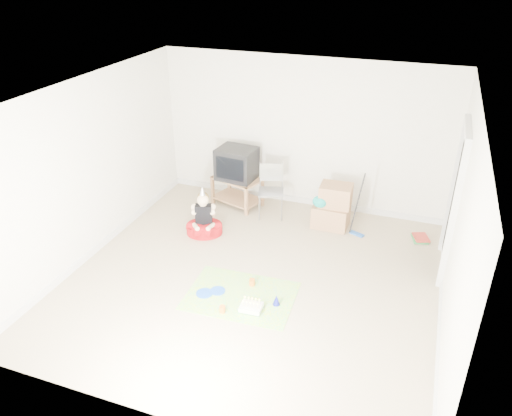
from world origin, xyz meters
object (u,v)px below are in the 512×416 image
(seated_woman, at_px, (204,223))
(birthday_cake, at_px, (251,308))
(folding_chair, at_px, (271,192))
(cardboard_boxes, at_px, (332,207))
(tv_stand, at_px, (237,189))
(crt_tv, at_px, (237,164))

(seated_woman, xyz_separation_m, birthday_cake, (1.38, -1.57, -0.14))
(folding_chair, height_order, birthday_cake, folding_chair)
(folding_chair, height_order, cardboard_boxes, folding_chair)
(tv_stand, height_order, folding_chair, folding_chair)
(folding_chair, bearing_deg, birthday_cake, -77.33)
(cardboard_boxes, relative_size, seated_woman, 0.88)
(crt_tv, xyz_separation_m, seated_woman, (-0.13, -1.13, -0.61))
(seated_woman, relative_size, birthday_cake, 2.89)
(tv_stand, bearing_deg, birthday_cake, -65.03)
(folding_chair, distance_m, birthday_cake, 2.58)
(birthday_cake, bearing_deg, tv_stand, 114.97)
(folding_chair, xyz_separation_m, cardboard_boxes, (1.06, 0.01, -0.10))
(crt_tv, relative_size, cardboard_boxes, 0.87)
(crt_tv, relative_size, folding_chair, 0.69)
(cardboard_boxes, bearing_deg, seated_woman, -153.60)
(cardboard_boxes, distance_m, seated_woman, 2.11)
(cardboard_boxes, distance_m, birthday_cake, 2.57)
(folding_chair, relative_size, cardboard_boxes, 1.26)
(tv_stand, xyz_separation_m, folding_chair, (0.70, -0.21, 0.15))
(tv_stand, xyz_separation_m, seated_woman, (-0.13, -1.13, -0.12))
(seated_woman, bearing_deg, birthday_cake, -48.53)
(folding_chair, height_order, seated_woman, folding_chair)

